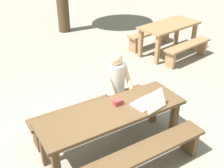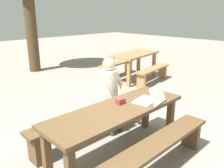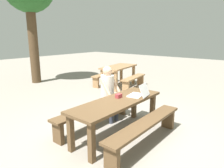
{
  "view_description": "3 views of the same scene",
  "coord_description": "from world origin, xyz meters",
  "px_view_note": "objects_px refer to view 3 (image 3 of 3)",
  "views": [
    {
      "loc": [
        -1.58,
        -2.58,
        2.84
      ],
      "look_at": [
        0.14,
        0.25,
        0.95
      ],
      "focal_mm": 43.63,
      "sensor_mm": 36.0,
      "label": 1
    },
    {
      "loc": [
        -2.04,
        -1.98,
        1.91
      ],
      "look_at": [
        0.14,
        0.25,
        0.95
      ],
      "focal_mm": 37.35,
      "sensor_mm": 36.0,
      "label": 2
    },
    {
      "loc": [
        -2.86,
        -2.21,
        1.87
      ],
      "look_at": [
        0.14,
        0.25,
        0.95
      ],
      "focal_mm": 32.56,
      "sensor_mm": 36.0,
      "label": 3
    }
  ],
  "objects_px": {
    "picnic_table_front": "(118,106)",
    "picnic_table_mid": "(119,70)",
    "small_pouch": "(119,96)",
    "laptop": "(139,93)",
    "person_seated": "(109,90)"
  },
  "relations": [
    {
      "from": "picnic_table_front",
      "to": "person_seated",
      "type": "bearing_deg",
      "value": 53.52
    },
    {
      "from": "picnic_table_front",
      "to": "person_seated",
      "type": "relative_size",
      "value": 1.68
    },
    {
      "from": "laptop",
      "to": "person_seated",
      "type": "height_order",
      "value": "person_seated"
    },
    {
      "from": "picnic_table_front",
      "to": "small_pouch",
      "type": "height_order",
      "value": "small_pouch"
    },
    {
      "from": "picnic_table_front",
      "to": "laptop",
      "type": "relative_size",
      "value": 4.94
    },
    {
      "from": "small_pouch",
      "to": "picnic_table_mid",
      "type": "xyz_separation_m",
      "value": [
        2.96,
        2.27,
        -0.09
      ]
    },
    {
      "from": "picnic_table_front",
      "to": "small_pouch",
      "type": "bearing_deg",
      "value": 30.31
    },
    {
      "from": "small_pouch",
      "to": "laptop",
      "type": "bearing_deg",
      "value": -36.37
    },
    {
      "from": "picnic_table_front",
      "to": "picnic_table_mid",
      "type": "xyz_separation_m",
      "value": [
        3.1,
        2.35,
        0.05
      ]
    },
    {
      "from": "picnic_table_front",
      "to": "small_pouch",
      "type": "xyz_separation_m",
      "value": [
        0.14,
        0.08,
        0.14
      ]
    },
    {
      "from": "picnic_table_front",
      "to": "picnic_table_mid",
      "type": "relative_size",
      "value": 1.2
    },
    {
      "from": "person_seated",
      "to": "picnic_table_mid",
      "type": "distance_m",
      "value": 3.21
    },
    {
      "from": "person_seated",
      "to": "picnic_table_mid",
      "type": "xyz_separation_m",
      "value": [
        2.68,
        1.77,
        -0.08
      ]
    },
    {
      "from": "small_pouch",
      "to": "picnic_table_mid",
      "type": "height_order",
      "value": "small_pouch"
    },
    {
      "from": "laptop",
      "to": "picnic_table_mid",
      "type": "distance_m",
      "value": 3.64
    }
  ]
}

